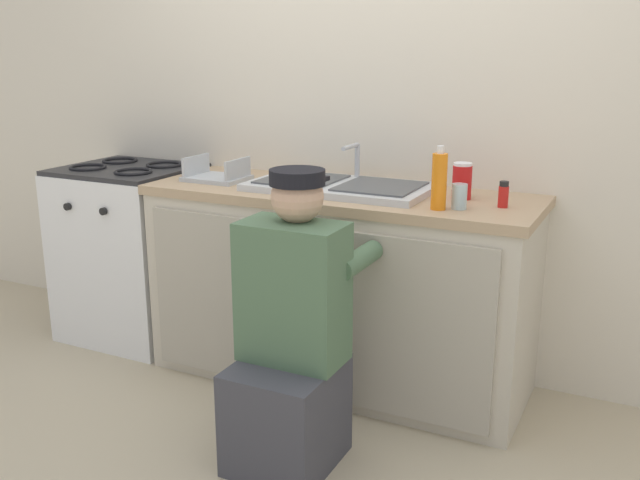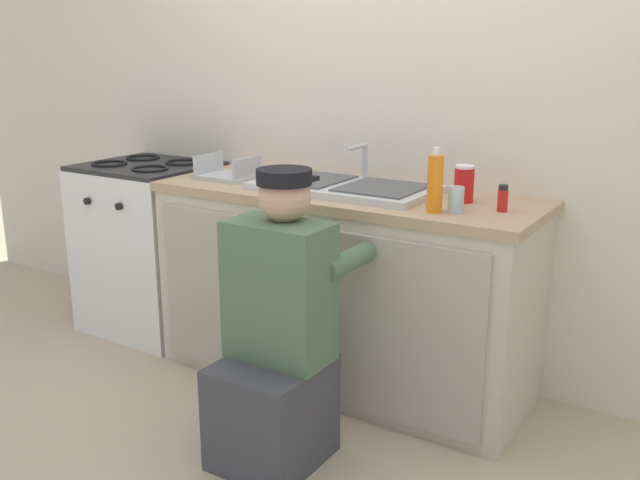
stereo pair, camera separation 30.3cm
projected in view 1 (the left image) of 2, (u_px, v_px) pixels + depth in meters
ground_plane at (310, 403)px, 3.14m from camera, size 12.00×12.00×0.00m
back_wall at (371, 105)px, 3.37m from camera, size 6.00×0.10×2.50m
counter_cabinet at (338, 291)px, 3.28m from camera, size 1.72×0.62×0.86m
countertop at (340, 195)px, 3.17m from camera, size 1.76×0.62×0.04m
sink_double_basin at (340, 186)px, 3.16m from camera, size 0.80×0.44×0.19m
stove_range at (133, 252)px, 3.80m from camera, size 0.66×0.62×0.93m
plumber_person at (291, 345)px, 2.61m from camera, size 0.42×0.61×1.10m
soda_cup_red at (462, 181)px, 2.96m from camera, size 0.08×0.08×0.15m
spice_bottle_red at (503, 195)px, 2.81m from camera, size 0.04×0.04×0.10m
water_glass at (459, 196)px, 2.79m from camera, size 0.06×0.06×0.10m
dish_rack_tray at (217, 175)px, 3.38m from camera, size 0.28×0.22×0.11m
soap_bottle_orange at (439, 181)px, 2.76m from camera, size 0.06×0.06×0.25m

